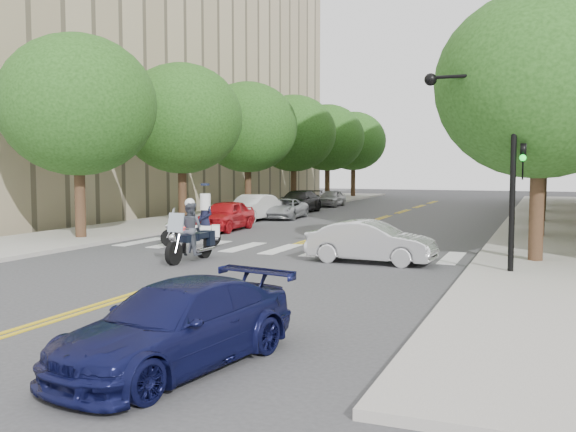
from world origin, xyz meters
The scene contains 27 objects.
ground centered at (0.00, 0.00, 0.00)m, with size 140.00×140.00×0.00m, color #38383A.
sidewalk_left centered at (-9.50, 22.00, 0.07)m, with size 5.00×60.00×0.15m, color #9E9991.
sidewalk_right centered at (9.50, 22.00, 0.07)m, with size 5.00×60.00×0.15m, color #9E9991.
building_left centered at (-26.00, 26.00, 12.00)m, with size 26.00×44.00×24.00m, color tan.
tree_l_0 centered at (-8.80, 6.00, 5.55)m, with size 6.40×6.40×8.45m.
tree_l_1 centered at (-8.80, 14.00, 5.55)m, with size 6.40×6.40×8.45m.
tree_l_2 centered at (-8.80, 22.00, 5.55)m, with size 6.40×6.40×8.45m.
tree_l_3 centered at (-8.80, 30.00, 5.55)m, with size 6.40×6.40×8.45m.
tree_l_4 centered at (-8.80, 38.00, 5.55)m, with size 6.40×6.40×8.45m.
tree_l_5 centered at (-8.80, 46.00, 5.55)m, with size 6.40×6.40×8.45m.
tree_r_0 centered at (8.80, 6.00, 5.55)m, with size 6.40×6.40×8.45m.
tree_r_1 centered at (8.80, 14.00, 5.55)m, with size 6.40×6.40×8.45m.
tree_r_2 centered at (8.80, 22.00, 5.55)m, with size 6.40×6.40×8.45m.
tree_r_3 centered at (8.80, 30.00, 5.55)m, with size 6.40×6.40×8.45m.
tree_r_4 centered at (8.80, 38.00, 5.55)m, with size 6.40×6.40×8.45m.
tree_r_5 centered at (8.80, 46.00, 5.55)m, with size 6.40×6.40×8.45m.
traffic_signal_pole centered at (7.72, 3.50, 3.72)m, with size 2.82×0.42×6.00m.
motorcycle_police centered at (-1.56, 2.68, 0.91)m, with size 0.87×2.52×2.05m.
motorcycle_parked centered at (-3.34, 6.03, 0.52)m, with size 2.15×1.26×1.48m.
officer_standing centered at (-3.05, 6.25, 0.97)m, with size 0.71×0.47×1.95m, color black.
convertible centered at (3.93, 4.50, 0.67)m, with size 1.42×4.07×1.34m, color silver.
sedan_blue centered at (3.92, -7.00, 0.65)m, with size 1.81×4.46×1.29m, color #0E113C.
parked_car_a centered at (-5.20, 11.99, 0.72)m, with size 1.71×4.25×1.45m, color red.
parked_car_b centered at (-6.30, 17.38, 0.74)m, with size 1.56×4.46×1.47m, color silver.
parked_car_c centered at (-5.20, 19.50, 0.58)m, with size 1.93×4.19×1.17m, color #919498.
parked_car_d centered at (-6.30, 24.50, 0.73)m, with size 2.04×5.02×1.46m, color black.
parked_car_e centered at (-6.30, 31.56, 0.65)m, with size 1.54×3.82×1.30m, color #A6A5AB.
Camera 1 is at (9.10, -15.26, 3.07)m, focal length 40.00 mm.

